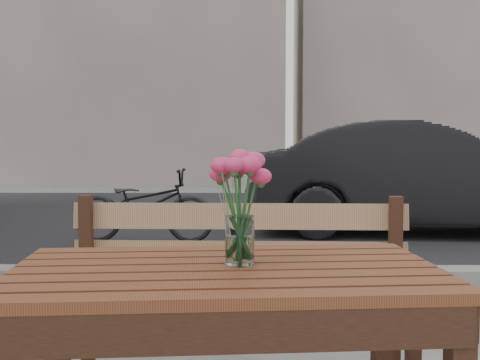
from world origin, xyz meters
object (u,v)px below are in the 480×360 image
at_px(main_vase, 240,193).
at_px(bicycle, 144,206).
at_px(main_table, 226,309).
at_px(parked_car, 418,178).

height_order(main_vase, bicycle, main_vase).
bearing_deg(main_table, parked_car, 64.00).
relative_size(main_table, main_vase, 3.80).
distance_m(main_table, parked_car, 5.94).
xyz_separation_m(main_vase, bicycle, (-1.10, 4.79, -0.57)).
bearing_deg(main_vase, bicycle, 102.90).
bearing_deg(parked_car, main_table, 163.39).
distance_m(main_vase, bicycle, 4.95).
distance_m(main_table, main_vase, 0.34).
xyz_separation_m(main_vase, parked_car, (2.10, 5.50, -0.30)).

